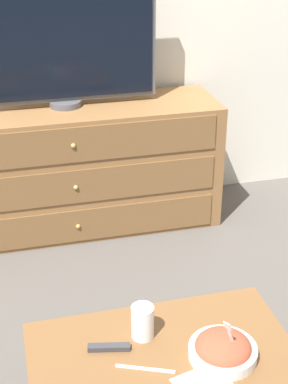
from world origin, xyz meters
name	(u,v)px	position (x,y,z in m)	size (l,w,h in m)	color
ground_plane	(77,202)	(0.00, 0.00, 0.00)	(12.00, 12.00, 0.00)	#56514C
dresser	(70,169)	(-0.06, -0.25, 0.35)	(1.61, 0.46, 0.69)	olive
tv	(61,36)	(-0.06, -0.22, 1.05)	(0.96, 0.17, 0.71)	#515156
coffee_table	(166,375)	(0.03, -1.83, 0.34)	(0.85, 0.59, 0.39)	brown
takeout_bowl	(223,349)	(0.21, -1.85, 0.42)	(0.22, 0.22, 0.17)	silver
drink_cup	(143,324)	(-0.01, -1.70, 0.44)	(0.07, 0.07, 0.12)	#9E6638
knife	(145,369)	(-0.04, -1.85, 0.39)	(0.17, 0.08, 0.01)	white
remote_control	(109,347)	(-0.13, -1.74, 0.40)	(0.14, 0.05, 0.02)	#38383D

